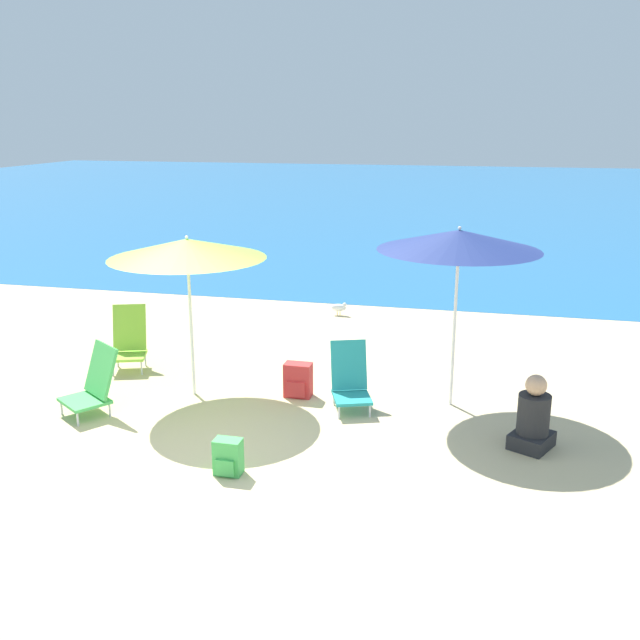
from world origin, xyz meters
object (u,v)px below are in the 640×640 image
beach_chair_green (94,383)px  seagull (339,307)px  beach_umbrella_lime (187,249)px  beach_chair_teal (350,380)px  beach_umbrella_navy (459,240)px  backpack_red (298,380)px  backpack_green (228,457)px  beach_chair_lime (129,340)px  person_seated_near (533,419)px

beach_chair_green → seagull: beach_chair_green is taller
beach_umbrella_lime → beach_chair_teal: bearing=0.9°
beach_umbrella_lime → seagull: 4.45m
beach_umbrella_navy → backpack_red: size_ratio=5.04×
seagull → backpack_green: bearing=-88.7°
beach_umbrella_navy → beach_chair_green: (-3.99, -1.20, -1.62)m
beach_chair_lime → backpack_green: size_ratio=2.41×
beach_chair_green → person_seated_near: 4.88m
backpack_red → seagull: bearing=94.1°
beach_chair_green → backpack_green: size_ratio=2.25×
backpack_green → seagull: backpack_green is taller
beach_chair_teal → backpack_green: (-0.82, -1.89, -0.17)m
beach_chair_green → beach_chair_teal: beach_chair_green is taller
beach_umbrella_navy → beach_chair_teal: beach_umbrella_navy is taller
beach_umbrella_lime → beach_chair_lime: beach_umbrella_lime is taller
beach_umbrella_navy → backpack_green: (-1.98, -2.24, -1.81)m
beach_umbrella_lime → person_seated_near: 4.31m
beach_chair_green → person_seated_near: size_ratio=1.00×
backpack_red → person_seated_near: bearing=-16.6°
beach_chair_lime → backpack_red: (2.50, -0.48, -0.19)m
beach_chair_teal → seagull: 4.08m
backpack_green → beach_chair_teal: bearing=66.5°
beach_umbrella_navy → beach_umbrella_lime: (-3.11, -0.38, -0.16)m
beach_umbrella_navy → beach_chair_teal: bearing=-163.1°
beach_umbrella_navy → beach_chair_green: bearing=-163.2°
beach_chair_lime → backpack_green: 3.48m
beach_umbrella_lime → seagull: size_ratio=7.36×
person_seated_near → backpack_red: size_ratio=1.89×
beach_chair_lime → beach_chair_teal: bearing=-30.9°
beach_umbrella_lime → beach_chair_lime: (-1.22, 0.70, -1.42)m
beach_chair_teal → person_seated_near: person_seated_near is taller
beach_chair_teal → person_seated_near: 2.13m
backpack_green → seagull: bearing=91.3°
beach_umbrella_lime → person_seated_near: (4.00, -0.60, -1.50)m
person_seated_near → beach_chair_lime: bearing=-167.3°
person_seated_near → backpack_green: person_seated_near is taller
person_seated_near → backpack_red: bearing=-169.9°
backpack_green → seagull: 5.85m
beach_umbrella_navy → backpack_red: bearing=-174.7°
beach_umbrella_lime → backpack_green: size_ratio=5.58×
beach_chair_lime → seagull: size_ratio=3.17×
beach_umbrella_navy → beach_umbrella_lime: size_ratio=1.08×
beach_umbrella_lime → backpack_red: (1.28, 0.21, -1.61)m
beach_chair_lime → backpack_red: size_ratio=2.01×
beach_chair_green → beach_chair_teal: size_ratio=1.03×
beach_chair_green → beach_chair_lime: bearing=137.8°
backpack_red → beach_chair_lime: bearing=169.1°
beach_chair_teal → backpack_red: (-0.68, 0.18, -0.13)m
beach_chair_lime → beach_umbrella_lime: bearing=-48.7°
beach_chair_green → person_seated_near: (4.87, 0.22, -0.04)m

